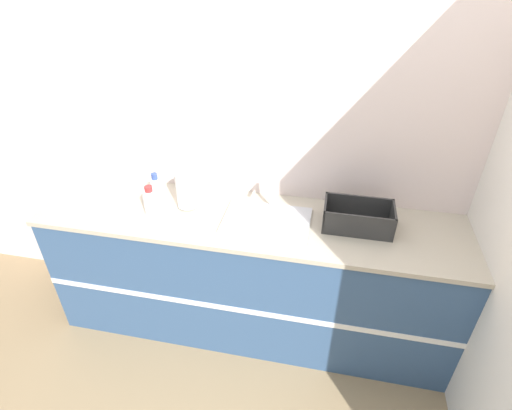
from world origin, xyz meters
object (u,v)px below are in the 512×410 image
(sink, at_px, (267,219))
(paper_towel_roll, at_px, (186,190))
(bottle_clear, at_px, (157,190))
(bottle_white_spray, at_px, (151,201))
(dish_rack, at_px, (358,219))

(sink, relative_size, paper_towel_roll, 2.11)
(sink, relative_size, bottle_clear, 2.39)
(sink, relative_size, bottle_white_spray, 2.76)
(sink, distance_m, paper_towel_roll, 0.53)
(sink, height_order, bottle_white_spray, sink)
(paper_towel_roll, distance_m, bottle_white_spray, 0.22)
(bottle_white_spray, bearing_deg, sink, 4.08)
(dish_rack, height_order, bottle_white_spray, bottle_white_spray)
(paper_towel_roll, height_order, bottle_white_spray, paper_towel_roll)
(dish_rack, bearing_deg, paper_towel_roll, 179.74)
(sink, height_order, dish_rack, sink)
(sink, height_order, bottle_clear, sink)
(bottle_white_spray, height_order, bottle_clear, bottle_clear)
(bottle_clear, bearing_deg, bottle_white_spray, -87.48)
(paper_towel_roll, bearing_deg, bottle_white_spray, -151.79)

